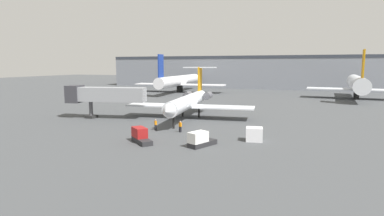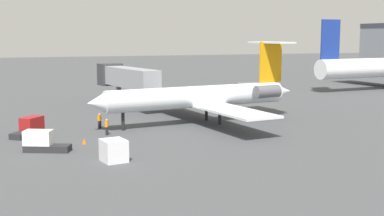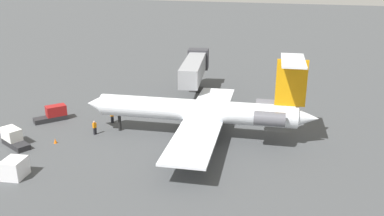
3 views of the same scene
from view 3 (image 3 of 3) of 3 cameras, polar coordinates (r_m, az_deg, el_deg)
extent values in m
cube|color=#424447|center=(44.85, -0.37, -4.80)|extent=(400.00, 400.00, 0.10)
cylinder|color=silver|center=(44.88, 0.53, -0.35)|extent=(5.29, 22.54, 2.48)
cone|color=silver|center=(48.47, -13.54, 0.60)|extent=(2.62, 2.48, 2.36)
cone|color=silver|center=(44.36, 16.08, -1.37)|extent=(2.42, 2.85, 2.11)
cube|color=silver|center=(39.25, 0.20, -4.78)|extent=(11.70, 5.78, 0.24)
cube|color=silver|center=(50.96, 2.99, 0.92)|extent=(11.70, 5.78, 0.24)
cylinder|color=#595960|center=(42.02, 11.03, -1.53)|extent=(1.89, 3.36, 1.50)
cylinder|color=#595960|center=(46.06, 11.12, 0.32)|extent=(1.89, 3.36, 1.50)
cube|color=orange|center=(43.09, 14.02, 3.47)|extent=(0.64, 3.20, 5.03)
cube|color=silver|center=(42.53, 14.28, 6.60)|extent=(7.05, 3.24, 0.20)
cylinder|color=black|center=(48.13, -10.30, -2.10)|extent=(0.36, 0.36, 1.93)
cylinder|color=black|center=(43.90, 2.70, -3.92)|extent=(0.36, 0.36, 1.93)
cylinder|color=black|center=(46.83, 3.30, -2.42)|extent=(0.36, 0.36, 1.93)
cube|color=gray|center=(58.70, 0.25, 5.68)|extent=(14.25, 5.43, 2.60)
cube|color=#333338|center=(65.11, 0.91, 7.03)|extent=(3.01, 3.63, 3.20)
cylinder|color=#4C4C51|center=(62.79, 0.61, 3.86)|extent=(0.70, 0.70, 3.18)
cube|color=#262626|center=(63.16, 0.60, 2.68)|extent=(1.80, 1.80, 0.50)
cube|color=black|center=(47.76, -13.71, -3.22)|extent=(0.39, 0.34, 0.85)
cube|color=orange|center=(47.49, -13.78, -2.41)|extent=(0.47, 0.39, 0.60)
sphere|color=tan|center=(47.34, -13.82, -1.94)|extent=(0.24, 0.24, 0.24)
cube|color=black|center=(50.99, -11.34, -1.59)|extent=(0.40, 0.39, 0.85)
cube|color=orange|center=(50.74, -11.39, -0.82)|extent=(0.47, 0.46, 0.60)
sphere|color=tan|center=(50.61, -11.42, -0.37)|extent=(0.24, 0.24, 0.24)
cube|color=#262628|center=(47.41, -23.86, -4.71)|extent=(2.88, 4.23, 0.60)
cube|color=white|center=(47.76, -24.42, -3.39)|extent=(2.24, 2.76, 1.30)
cube|color=#262628|center=(53.66, -19.59, -1.44)|extent=(3.98, 3.61, 0.60)
cube|color=maroon|center=(53.50, -18.88, -0.34)|extent=(2.74, 2.60, 1.30)
cube|color=silver|center=(40.48, -24.04, -7.88)|extent=(2.39, 2.15, 1.80)
cone|color=orange|center=(46.70, -18.97, -4.47)|extent=(0.36, 0.36, 0.55)
camera|label=1|loc=(69.73, -55.00, 4.27)|focal=29.47mm
camera|label=2|loc=(37.62, -89.84, -12.95)|focal=47.44mm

